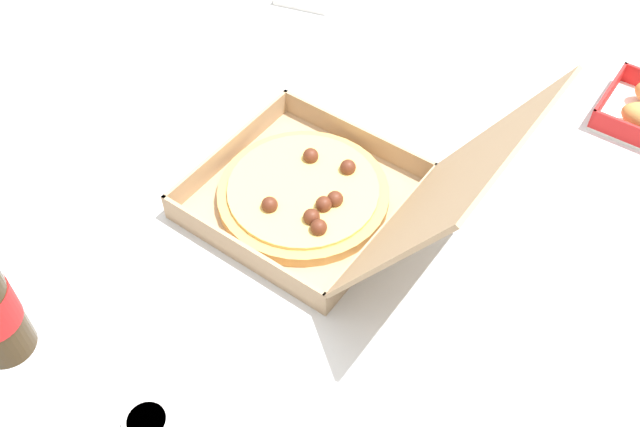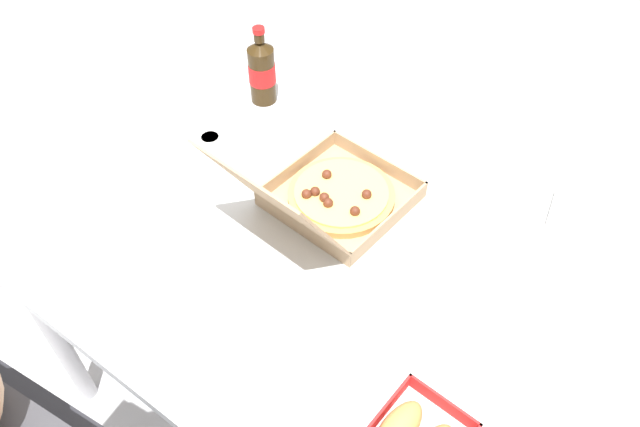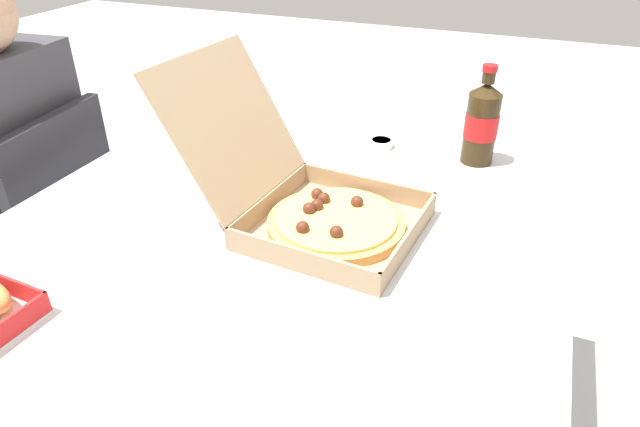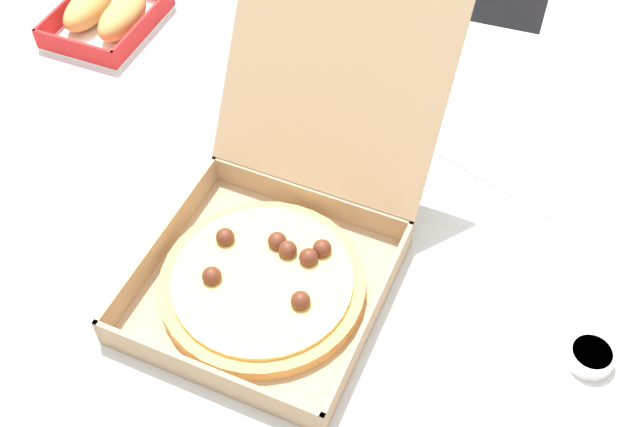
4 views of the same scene
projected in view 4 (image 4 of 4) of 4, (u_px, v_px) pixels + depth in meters
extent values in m
cube|color=silver|center=(279.00, 230.00, 1.04)|extent=(1.28, 1.04, 0.03)
cylinder|color=#B7B7BC|center=(115.00, 120.00, 1.71)|extent=(0.05, 0.05, 0.71)
cube|color=#232328|center=(440.00, 52.00, 1.75)|extent=(0.44, 0.44, 0.04)
cube|color=#232328|center=(442.00, 24.00, 1.47)|extent=(0.36, 0.07, 0.38)
cylinder|color=#B2B2B7|center=(503.00, 86.00, 2.00)|extent=(0.03, 0.03, 0.43)
cylinder|color=#B2B2B7|center=(373.00, 68.00, 2.04)|extent=(0.03, 0.03, 0.43)
cylinder|color=#B2B2B7|center=(494.00, 181.00, 1.79)|extent=(0.03, 0.03, 0.43)
cylinder|color=#B2B2B7|center=(350.00, 159.00, 1.83)|extent=(0.03, 0.03, 0.43)
cylinder|color=#333847|center=(472.00, 84.00, 1.99)|extent=(0.09, 0.09, 0.45)
cylinder|color=#333847|center=(403.00, 74.00, 2.01)|extent=(0.09, 0.09, 0.45)
cube|color=#333847|center=(488.00, 5.00, 1.75)|extent=(0.14, 0.31, 0.10)
cube|color=tan|center=(263.00, 290.00, 0.96)|extent=(0.31, 0.31, 0.01)
cube|color=tan|center=(206.00, 375.00, 0.86)|extent=(0.29, 0.03, 0.04)
cube|color=tan|center=(162.00, 242.00, 0.98)|extent=(0.03, 0.29, 0.04)
cube|color=tan|center=(370.00, 319.00, 0.90)|extent=(0.03, 0.29, 0.04)
cube|color=tan|center=(309.00, 199.00, 1.02)|extent=(0.29, 0.03, 0.04)
cube|color=tan|center=(333.00, 80.00, 0.96)|extent=(0.30, 0.18, 0.25)
cylinder|color=tan|center=(263.00, 284.00, 0.95)|extent=(0.25, 0.25, 0.02)
cylinder|color=#EAC666|center=(262.00, 279.00, 0.94)|extent=(0.22, 0.22, 0.01)
sphere|color=#562819|center=(309.00, 258.00, 0.95)|extent=(0.02, 0.02, 0.02)
sphere|color=#562819|center=(225.00, 237.00, 0.97)|extent=(0.02, 0.02, 0.02)
sphere|color=#562819|center=(301.00, 301.00, 0.91)|extent=(0.02, 0.02, 0.02)
sphere|color=#562819|center=(277.00, 241.00, 0.97)|extent=(0.02, 0.02, 0.02)
sphere|color=#562819|center=(287.00, 250.00, 0.96)|extent=(0.02, 0.02, 0.02)
sphere|color=#562819|center=(322.00, 248.00, 0.96)|extent=(0.02, 0.02, 0.02)
sphere|color=#562819|center=(212.00, 276.00, 0.93)|extent=(0.02, 0.02, 0.02)
cube|color=white|center=(109.00, 27.00, 1.30)|extent=(0.16, 0.20, 0.00)
cube|color=red|center=(75.00, 49.00, 1.23)|extent=(0.15, 0.01, 0.03)
cube|color=red|center=(69.00, 7.00, 1.30)|extent=(0.02, 0.19, 0.03)
cube|color=red|center=(144.00, 27.00, 1.27)|extent=(0.02, 0.19, 0.03)
ellipsoid|color=tan|center=(88.00, 8.00, 1.28)|extent=(0.06, 0.12, 0.05)
ellipsoid|color=tan|center=(122.00, 17.00, 1.27)|extent=(0.06, 0.12, 0.05)
cube|color=white|center=(518.00, 154.00, 1.11)|extent=(0.25, 0.22, 0.00)
cylinder|color=white|center=(590.00, 356.00, 0.89)|extent=(0.06, 0.06, 0.02)
cylinder|color=#DBBC66|center=(592.00, 353.00, 0.89)|extent=(0.05, 0.05, 0.01)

